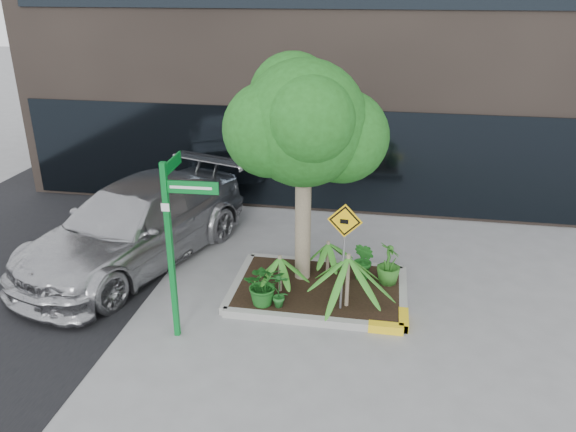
% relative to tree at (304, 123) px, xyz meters
% --- Properties ---
extents(ground, '(80.00, 80.00, 0.00)m').
position_rel_tree_xyz_m(ground, '(0.18, -0.65, -3.24)').
color(ground, gray).
rests_on(ground, ground).
extents(planter, '(3.35, 2.36, 0.15)m').
position_rel_tree_xyz_m(planter, '(0.41, -0.38, -3.14)').
color(planter, '#9E9E99').
rests_on(planter, ground).
extents(tree, '(2.96, 2.62, 4.43)m').
position_rel_tree_xyz_m(tree, '(0.00, 0.00, 0.00)').
color(tree, gray).
rests_on(tree, ground).
extents(palm_front, '(1.16, 1.16, 1.29)m').
position_rel_tree_xyz_m(palm_front, '(0.95, -0.95, -2.12)').
color(palm_front, gray).
rests_on(palm_front, ground).
extents(palm_left, '(0.83, 0.83, 0.92)m').
position_rel_tree_xyz_m(palm_left, '(-0.33, -0.64, -2.40)').
color(palm_left, gray).
rests_on(palm_left, ground).
extents(palm_back, '(0.74, 0.74, 0.82)m').
position_rel_tree_xyz_m(palm_back, '(0.47, 0.31, -2.48)').
color(palm_back, gray).
rests_on(palm_back, ground).
extents(parked_car, '(4.08, 6.23, 1.68)m').
position_rel_tree_xyz_m(parked_car, '(-3.62, 0.35, -2.40)').
color(parked_car, '#ABABB0').
rests_on(parked_car, ground).
extents(shrub_a, '(0.91, 0.91, 0.81)m').
position_rel_tree_xyz_m(shrub_a, '(-0.53, -1.15, -2.68)').
color(shrub_a, '#18551A').
rests_on(shrub_a, planter).
extents(shrub_b, '(0.63, 0.63, 0.84)m').
position_rel_tree_xyz_m(shrub_b, '(1.67, 0.02, -2.67)').
color(shrub_b, '#2C6D20').
rests_on(shrub_b, planter).
extents(shrub_c, '(0.39, 0.39, 0.70)m').
position_rel_tree_xyz_m(shrub_c, '(-0.23, -1.20, -2.74)').
color(shrub_c, '#1F6624').
rests_on(shrub_c, planter).
extents(shrub_d, '(0.64, 0.64, 0.83)m').
position_rel_tree_xyz_m(shrub_d, '(1.20, 0.06, -2.67)').
color(shrub_d, '#1B5E1B').
rests_on(shrub_d, planter).
extents(street_sign_post, '(0.91, 0.90, 3.07)m').
position_rel_tree_xyz_m(street_sign_post, '(-1.77, -2.09, -1.34)').
color(street_sign_post, '#0B7F2C').
rests_on(street_sign_post, ground).
extents(cattle_sign, '(0.61, 0.27, 1.98)m').
position_rel_tree_xyz_m(cattle_sign, '(0.86, -0.98, -1.75)').
color(cattle_sign, slate).
rests_on(cattle_sign, ground).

